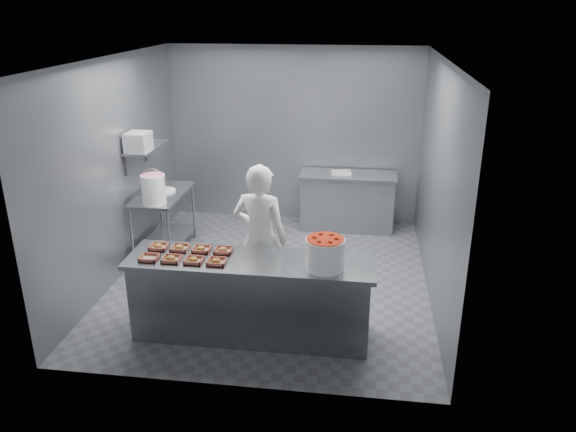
# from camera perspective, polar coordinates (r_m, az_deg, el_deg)

# --- Properties ---
(floor) EXTENTS (4.50, 4.50, 0.00)m
(floor) POSITION_cam_1_polar(r_m,az_deg,el_deg) (7.45, -1.62, -6.28)
(floor) COLOR #4C4C51
(floor) RESTS_ON ground
(ceiling) EXTENTS (4.50, 4.50, 0.00)m
(ceiling) POSITION_cam_1_polar(r_m,az_deg,el_deg) (6.65, -1.87, 15.71)
(ceiling) COLOR white
(ceiling) RESTS_ON wall_back
(wall_back) EXTENTS (4.00, 0.04, 2.80)m
(wall_back) POSITION_cam_1_polar(r_m,az_deg,el_deg) (9.07, 0.61, 8.17)
(wall_back) COLOR slate
(wall_back) RESTS_ON ground
(wall_left) EXTENTS (0.04, 4.50, 2.80)m
(wall_left) POSITION_cam_1_polar(r_m,az_deg,el_deg) (7.50, -17.03, 4.51)
(wall_left) COLOR slate
(wall_left) RESTS_ON ground
(wall_right) EXTENTS (0.04, 4.50, 2.80)m
(wall_right) POSITION_cam_1_polar(r_m,az_deg,el_deg) (6.89, 14.93, 3.30)
(wall_right) COLOR slate
(wall_right) RESTS_ON ground
(service_counter) EXTENTS (2.60, 0.70, 0.90)m
(service_counter) POSITION_cam_1_polar(r_m,az_deg,el_deg) (6.06, -3.74, -8.24)
(service_counter) COLOR slate
(service_counter) RESTS_ON ground
(prep_table) EXTENTS (0.60, 1.20, 0.90)m
(prep_table) POSITION_cam_1_polar(r_m,az_deg,el_deg) (8.14, -12.50, 0.22)
(prep_table) COLOR slate
(prep_table) RESTS_ON ground
(back_counter) EXTENTS (1.50, 0.60, 0.90)m
(back_counter) POSITION_cam_1_polar(r_m,az_deg,el_deg) (8.93, 6.04, 1.53)
(back_counter) COLOR slate
(back_counter) RESTS_ON ground
(wall_shelf) EXTENTS (0.35, 0.90, 0.03)m
(wall_shelf) POSITION_cam_1_polar(r_m,az_deg,el_deg) (7.93, -14.21, 6.77)
(wall_shelf) COLOR slate
(wall_shelf) RESTS_ON wall_left
(tray_0) EXTENTS (0.19, 0.18, 0.04)m
(tray_0) POSITION_cam_1_polar(r_m,az_deg,el_deg) (6.01, -13.91, -4.12)
(tray_0) COLOR tan
(tray_0) RESTS_ON service_counter
(tray_1) EXTENTS (0.19, 0.18, 0.06)m
(tray_1) POSITION_cam_1_polar(r_m,az_deg,el_deg) (5.93, -11.77, -4.26)
(tray_1) COLOR tan
(tray_1) RESTS_ON service_counter
(tray_2) EXTENTS (0.19, 0.18, 0.06)m
(tray_2) POSITION_cam_1_polar(r_m,az_deg,el_deg) (5.86, -9.55, -4.43)
(tray_2) COLOR tan
(tray_2) RESTS_ON service_counter
(tray_3) EXTENTS (0.19, 0.18, 0.06)m
(tray_3) POSITION_cam_1_polar(r_m,az_deg,el_deg) (5.80, -7.27, -4.59)
(tray_3) COLOR tan
(tray_3) RESTS_ON service_counter
(tray_4) EXTENTS (0.19, 0.18, 0.06)m
(tray_4) POSITION_cam_1_polar(r_m,az_deg,el_deg) (6.25, -13.02, -3.02)
(tray_4) COLOR tan
(tray_4) RESTS_ON service_counter
(tray_5) EXTENTS (0.19, 0.18, 0.06)m
(tray_5) POSITION_cam_1_polar(r_m,az_deg,el_deg) (6.17, -10.93, -3.17)
(tray_5) COLOR tan
(tray_5) RESTS_ON service_counter
(tray_6) EXTENTS (0.19, 0.18, 0.06)m
(tray_6) POSITION_cam_1_polar(r_m,az_deg,el_deg) (6.10, -8.79, -3.31)
(tray_6) COLOR tan
(tray_6) RESTS_ON service_counter
(tray_7) EXTENTS (0.19, 0.18, 0.06)m
(tray_7) POSITION_cam_1_polar(r_m,az_deg,el_deg) (6.04, -6.60, -3.46)
(tray_7) COLOR tan
(tray_7) RESTS_ON service_counter
(worker) EXTENTS (0.70, 0.52, 1.76)m
(worker) POSITION_cam_1_polar(r_m,az_deg,el_deg) (6.40, -2.83, -2.31)
(worker) COLOR white
(worker) RESTS_ON ground
(strawberry_tub) EXTENTS (0.39, 0.39, 0.33)m
(strawberry_tub) POSITION_cam_1_polar(r_m,az_deg,el_deg) (5.60, 3.77, -3.73)
(strawberry_tub) COLOR white
(strawberry_tub) RESTS_ON service_counter
(glaze_bucket) EXTENTS (0.33, 0.31, 0.48)m
(glaze_bucket) POSITION_cam_1_polar(r_m,az_deg,el_deg) (7.59, -13.50, 2.73)
(glaze_bucket) COLOR white
(glaze_bucket) RESTS_ON prep_table
(bucket_lid) EXTENTS (0.37, 0.37, 0.03)m
(bucket_lid) POSITION_cam_1_polar(r_m,az_deg,el_deg) (8.10, -12.50, 2.52)
(bucket_lid) COLOR white
(bucket_lid) RESTS_ON prep_table
(rag) EXTENTS (0.18, 0.17, 0.02)m
(rag) POSITION_cam_1_polar(r_m,az_deg,el_deg) (8.12, -12.44, 2.54)
(rag) COLOR #CCB28C
(rag) RESTS_ON prep_table
(appliance) EXTENTS (0.29, 0.33, 0.25)m
(appliance) POSITION_cam_1_polar(r_m,az_deg,el_deg) (7.67, -14.98, 7.30)
(appliance) COLOR gray
(appliance) RESTS_ON wall_shelf
(paper_stack) EXTENTS (0.32, 0.25, 0.04)m
(paper_stack) POSITION_cam_1_polar(r_m,az_deg,el_deg) (8.79, 5.43, 4.42)
(paper_stack) COLOR silver
(paper_stack) RESTS_ON back_counter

